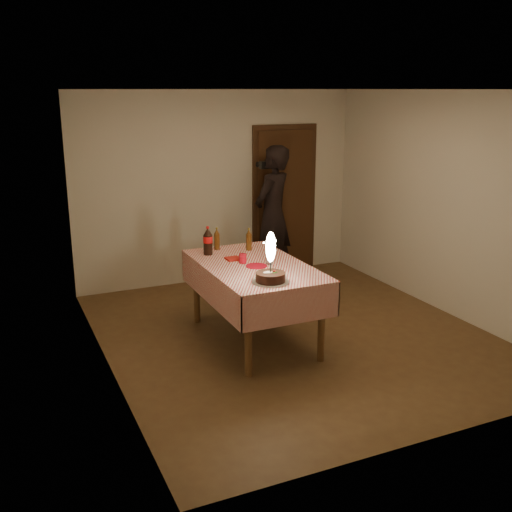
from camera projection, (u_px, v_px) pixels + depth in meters
name	position (u px, v px, depth m)	size (l,w,h in m)	color
ground	(294.00, 334.00, 6.58)	(4.00, 4.50, 0.01)	brown
room_shell	(296.00, 184.00, 6.22)	(4.04, 4.54, 2.62)	beige
dining_table	(254.00, 275.00, 6.24)	(1.02, 1.72, 0.85)	brown
birthday_cake	(271.00, 270.00, 5.62)	(0.35, 0.35, 0.49)	white
red_plate	(256.00, 266.00, 6.14)	(0.22, 0.22, 0.01)	red
red_cup	(243.00, 258.00, 6.25)	(0.08, 0.08, 0.10)	#AD0C1A
clear_cup	(269.00, 260.00, 6.21)	(0.07, 0.07, 0.09)	white
napkin_stack	(233.00, 259.00, 6.38)	(0.15, 0.15, 0.02)	#A91B13
cola_bottle	(208.00, 241.00, 6.54)	(0.10, 0.10, 0.32)	black
amber_bottle_left	(217.00, 239.00, 6.76)	(0.06, 0.06, 0.26)	#552F0E
amber_bottle_right	(249.00, 240.00, 6.73)	(0.06, 0.06, 0.26)	#552F0E
photographer	(273.00, 214.00, 8.20)	(0.82, 0.76, 1.89)	black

